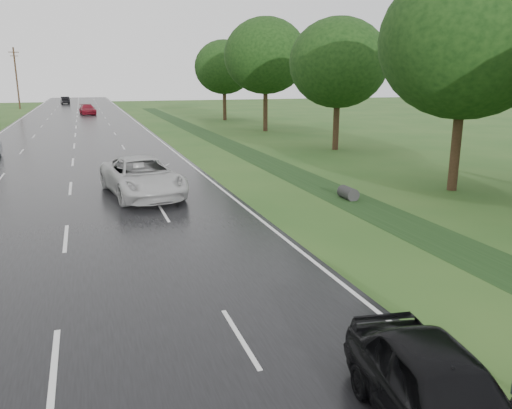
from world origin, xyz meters
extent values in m
plane|color=#274F1C|center=(0.00, 0.00, 0.00)|extent=(220.00, 220.00, 0.00)
cube|color=black|center=(0.00, 45.00, 0.02)|extent=(14.00, 180.00, 0.04)
cube|color=silver|center=(6.75, 45.00, 0.04)|extent=(0.12, 180.00, 0.01)
cube|color=silver|center=(-6.75, 45.00, 0.04)|extent=(0.12, 180.00, 0.01)
cube|color=silver|center=(0.00, 45.00, 0.04)|extent=(0.12, 180.00, 0.01)
cube|color=black|center=(11.50, 20.00, 0.00)|extent=(2.20, 120.00, 0.01)
cylinder|color=#2D2D2D|center=(11.50, 10.00, 0.25)|extent=(0.56, 1.00, 0.56)
cylinder|color=#332214|center=(-9.20, 85.00, 5.00)|extent=(0.26, 0.26, 10.00)
cube|color=#332214|center=(-9.20, 85.00, 9.20)|extent=(1.60, 0.12, 0.12)
cube|color=#332214|center=(-9.20, 85.00, 8.60)|extent=(1.20, 0.10, 0.10)
cylinder|color=#332214|center=(17.00, 10.00, 1.92)|extent=(0.44, 0.44, 3.84)
ellipsoid|color=black|center=(17.00, 10.00, 6.69)|extent=(7.60, 7.60, 6.84)
cylinder|color=#332214|center=(18.20, 24.00, 1.76)|extent=(0.44, 0.44, 3.52)
ellipsoid|color=black|center=(18.20, 24.00, 6.14)|extent=(7.00, 7.00, 6.30)
cylinder|color=#332214|center=(17.80, 38.00, 2.08)|extent=(0.44, 0.44, 4.16)
ellipsoid|color=black|center=(17.80, 38.00, 7.16)|extent=(8.00, 8.00, 7.20)
cylinder|color=#332214|center=(17.50, 52.00, 1.84)|extent=(0.44, 0.44, 3.68)
ellipsoid|color=black|center=(17.50, 52.00, 6.38)|extent=(7.20, 7.20, 6.48)
imported|color=#B8B8B8|center=(3.10, 13.43, 0.88)|extent=(3.60, 6.36, 1.67)
imported|color=black|center=(5.35, -3.70, 0.74)|extent=(2.24, 4.32, 1.40)
imported|color=maroon|center=(1.46, 67.56, 0.74)|extent=(2.50, 5.03, 1.40)
imported|color=black|center=(-2.44, 99.70, 0.77)|extent=(2.00, 4.57, 1.46)
camera|label=1|loc=(0.87, -8.70, 5.12)|focal=35.00mm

